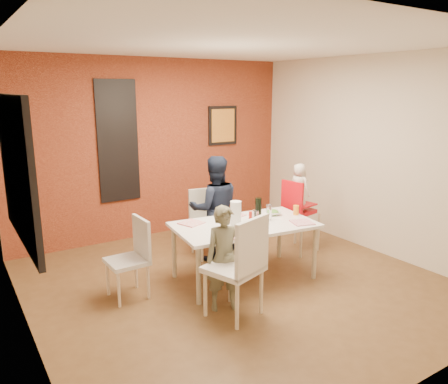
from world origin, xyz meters
TOP-DOWN VIEW (x-y plane):
  - ground at (0.00, 0.00)m, footprint 4.50×4.50m
  - ceiling at (0.00, 0.00)m, footprint 4.50×4.50m
  - wall_back at (0.00, 2.25)m, footprint 4.50×0.02m
  - wall_front at (0.00, -2.25)m, footprint 4.50×0.02m
  - wall_left at (-2.25, 0.00)m, footprint 0.02×4.50m
  - wall_right at (2.25, 0.00)m, footprint 0.02×4.50m
  - brick_accent_wall at (0.00, 2.23)m, footprint 4.50×0.02m
  - picture_window_frame at (-2.22, 0.20)m, footprint 0.05×1.70m
  - picture_window_pane at (-2.21, 0.20)m, footprint 0.02×1.55m
  - glassblock_strip at (-0.60, 2.21)m, footprint 0.55×0.03m
  - glassblock_surround at (-0.60, 2.21)m, footprint 0.60×0.03m
  - art_print_frame at (1.20, 2.21)m, footprint 0.54×0.03m
  - art_print_canvas at (1.20, 2.19)m, footprint 0.44×0.01m
  - dining_table at (0.15, 0.09)m, footprint 1.75×1.11m
  - chair_near at (-0.42, -0.67)m, footprint 0.62×0.62m
  - chair_far at (0.19, 1.04)m, footprint 0.47×0.47m
  - chair_left at (-1.13, 0.37)m, footprint 0.42×0.42m
  - high_chair at (1.28, 0.42)m, footprint 0.50×0.50m
  - child_near at (-0.45, -0.42)m, footprint 0.47×0.39m
  - child_far at (0.18, 0.80)m, footprint 0.83×0.74m
  - toddler at (1.31, 0.43)m, footprint 0.25×0.34m
  - plate_near_left at (-0.31, -0.23)m, footprint 0.26×0.26m
  - plate_far_mid at (0.25, 0.43)m, footprint 0.26×0.26m
  - plate_near_right at (0.74, -0.26)m, footprint 0.30×0.30m
  - plate_far_left at (-0.38, 0.43)m, footprint 0.31×0.31m
  - salad_bowl_a at (0.30, 0.01)m, footprint 0.26×0.26m
  - salad_bowl_b at (0.67, 0.20)m, footprint 0.25×0.25m
  - wine_bottle at (0.33, 0.06)m, footprint 0.08×0.08m
  - wine_glass_a at (0.17, -0.11)m, footprint 0.07×0.07m
  - wine_glass_b at (0.49, 0.06)m, footprint 0.07×0.07m
  - paper_towel_roll at (0.03, 0.09)m, footprint 0.13×0.13m
  - condiment_red at (0.20, 0.03)m, footprint 0.04×0.04m
  - condiment_green at (0.32, 0.10)m, footprint 0.03×0.03m
  - condiment_brown at (0.29, 0.09)m, footprint 0.04×0.04m
  - sippy_cup at (0.92, 0.04)m, footprint 0.07×0.07m

SIDE VIEW (x-z plane):
  - ground at x=0.00m, z-range 0.00..0.00m
  - chair_left at x=-1.13m, z-range 0.05..0.93m
  - chair_far at x=0.19m, z-range 0.05..0.96m
  - child_near at x=-0.45m, z-range 0.00..1.10m
  - chair_near at x=-0.42m, z-range 0.06..1.12m
  - high_chair at x=1.28m, z-range 0.10..1.13m
  - dining_table at x=0.15m, z-range 0.28..0.97m
  - plate_near_left at x=-0.31m, z-range 0.69..0.70m
  - plate_far_mid at x=0.25m, z-range 0.69..0.70m
  - plate_near_right at x=0.74m, z-range 0.69..0.70m
  - plate_far_left at x=-0.38m, z-range 0.69..0.70m
  - child_far at x=0.18m, z-range 0.00..1.40m
  - salad_bowl_b at x=0.67m, z-range 0.69..0.74m
  - salad_bowl_a at x=0.30m, z-range 0.69..0.74m
  - sippy_cup at x=0.92m, z-range 0.69..0.81m
  - condiment_green at x=0.32m, z-range 0.69..0.82m
  - condiment_brown at x=0.29m, z-range 0.69..0.84m
  - condiment_red at x=0.20m, z-range 0.69..0.84m
  - wine_glass_b at x=0.49m, z-range 0.69..0.88m
  - wine_glass_a at x=0.17m, z-range 0.69..0.89m
  - paper_towel_roll at x=0.03m, z-range 0.69..0.98m
  - wine_bottle at x=0.33m, z-range 0.69..0.98m
  - toddler at x=1.31m, z-range 0.61..1.25m
  - wall_back at x=0.00m, z-range 0.00..2.70m
  - wall_front at x=0.00m, z-range 0.00..2.70m
  - wall_left at x=-2.25m, z-range 0.00..2.70m
  - wall_right at x=2.25m, z-range 0.00..2.70m
  - brick_accent_wall at x=0.00m, z-range 0.00..2.70m
  - glassblock_strip at x=-0.60m, z-range 0.65..2.35m
  - glassblock_surround at x=-0.60m, z-range 0.62..2.38m
  - picture_window_frame at x=-2.22m, z-range 0.90..2.20m
  - picture_window_pane at x=-2.21m, z-range 0.98..2.12m
  - art_print_frame at x=1.20m, z-range 1.33..1.97m
  - art_print_canvas at x=1.20m, z-range 1.38..1.92m
  - ceiling at x=0.00m, z-range 2.69..2.71m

